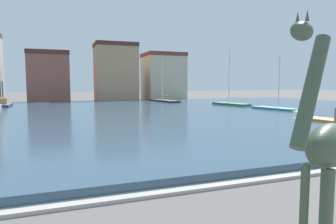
% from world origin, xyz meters
% --- Properties ---
extents(harbor_water, '(87.98, 49.90, 0.41)m').
position_xyz_m(harbor_water, '(0.00, 32.90, 0.21)').
color(harbor_water, '#334C60').
rests_on(harbor_water, ground).
extents(quay_edge_coping, '(87.98, 0.50, 0.12)m').
position_xyz_m(quay_edge_coping, '(0.00, 7.70, 0.06)').
color(quay_edge_coping, '#ADA89E').
rests_on(quay_edge_coping, ground).
extents(giraffe_statue, '(2.45, 1.45, 4.50)m').
position_xyz_m(giraffe_statue, '(-0.58, 2.93, 2.30)').
color(giraffe_statue, '#3D4C38').
rests_on(giraffe_statue, ground).
extents(sailboat_navy, '(2.50, 6.96, 6.31)m').
position_xyz_m(sailboat_navy, '(-12.50, 47.44, 0.52)').
color(sailboat_navy, navy).
rests_on(sailboat_navy, ground).
extents(sailboat_black, '(3.25, 9.88, 8.23)m').
position_xyz_m(sailboat_black, '(13.01, 51.03, 0.37)').
color(sailboat_black, black).
rests_on(sailboat_black, ground).
extents(sailboat_green, '(3.17, 7.57, 8.88)m').
position_xyz_m(sailboat_green, '(19.15, 38.22, 0.40)').
color(sailboat_green, '#236B42').
rests_on(sailboat_green, ground).
extents(sailboat_teal, '(3.17, 7.02, 7.04)m').
position_xyz_m(sailboat_teal, '(20.34, 28.39, 0.35)').
color(sailboat_teal, teal).
rests_on(sailboat_teal, ground).
extents(townhouse_tall_gabled, '(7.60, 7.44, 9.81)m').
position_xyz_m(townhouse_tall_gabled, '(-6.42, 61.53, 4.92)').
color(townhouse_tall_gabled, '#8E5142').
rests_on(townhouse_tall_gabled, ground).
extents(townhouse_corner_house, '(8.30, 6.78, 11.77)m').
position_xyz_m(townhouse_corner_house, '(6.29, 60.30, 5.90)').
color(townhouse_corner_house, tan).
rests_on(townhouse_corner_house, ground).
extents(townhouse_wide_warehouse, '(8.44, 8.02, 10.30)m').
position_xyz_m(townhouse_wide_warehouse, '(17.07, 61.77, 5.17)').
color(townhouse_wide_warehouse, '#C6B293').
rests_on(townhouse_wide_warehouse, ground).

